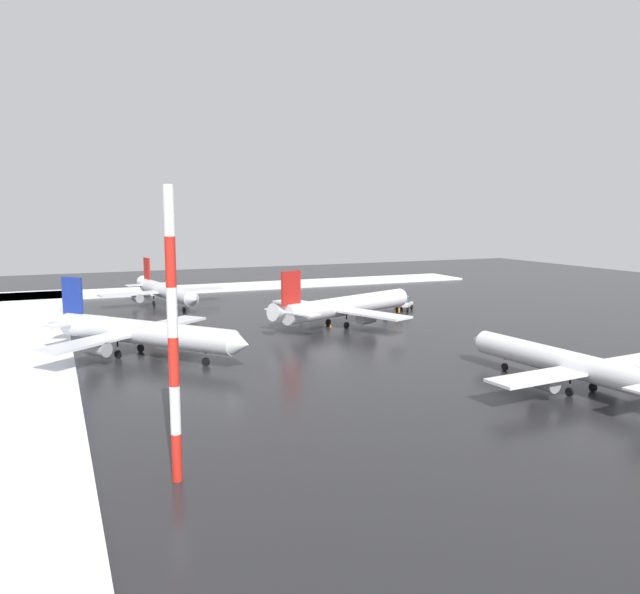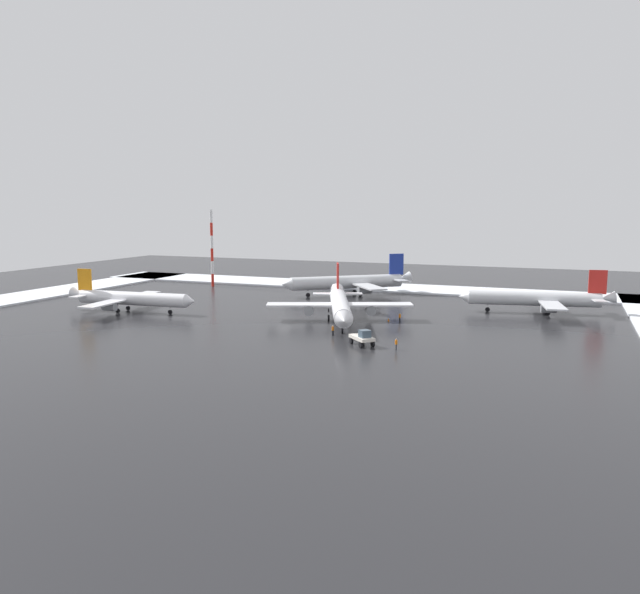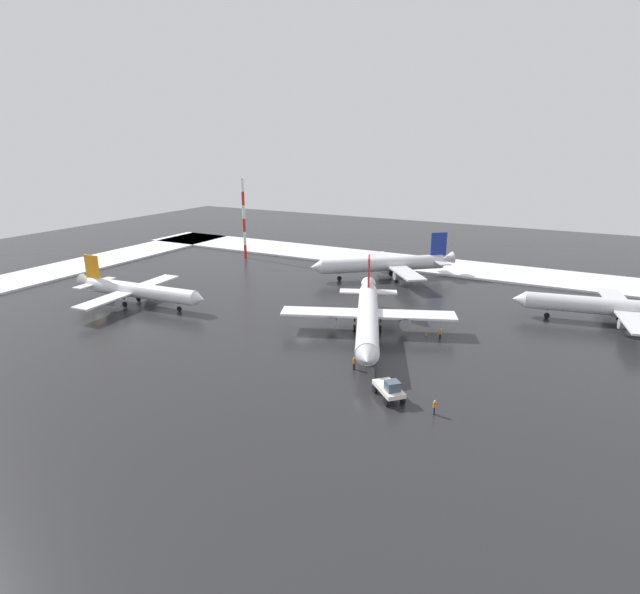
{
  "view_description": "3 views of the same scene",
  "coord_description": "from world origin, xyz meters",
  "px_view_note": "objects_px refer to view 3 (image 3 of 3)",
  "views": [
    {
      "loc": [
        78.77,
        -43.85,
        18.24
      ],
      "look_at": [
        -9.15,
        -5.94,
        5.12
      ],
      "focal_mm": 35.0,
      "sensor_mm": 36.0,
      "label": 1
    },
    {
      "loc": [
        -48.51,
        103.81,
        20.6
      ],
      "look_at": [
        -9.15,
        4.8,
        5.24
      ],
      "focal_mm": 35.0,
      "sensor_mm": 36.0,
      "label": 2
    },
    {
      "loc": [
        -37.29,
        65.16,
        27.86
      ],
      "look_at": [
        -1.24,
        -3.59,
        4.01
      ],
      "focal_mm": 28.0,
      "sensor_mm": 36.0,
      "label": 3
    }
  ],
  "objects_px": {
    "traffic_cone_mid_line": "(426,334)",
    "airplane_parked_starboard": "(386,264)",
    "airplane_distant_tail": "(368,316)",
    "airplane_foreground_jet": "(138,290)",
    "traffic_cone_near_nose": "(371,328)",
    "ground_crew_near_tug": "(354,363)",
    "ground_crew_beside_wing": "(440,333)",
    "antenna_mast": "(244,219)",
    "pushback_tug": "(390,389)",
    "ground_crew_by_nose_gear": "(435,406)",
    "airplane_far_rear": "(612,307)"
  },
  "relations": [
    {
      "from": "airplane_foreground_jet",
      "to": "traffic_cone_mid_line",
      "type": "relative_size",
      "value": 51.03
    },
    {
      "from": "pushback_tug",
      "to": "traffic_cone_mid_line",
      "type": "distance_m",
      "value": 21.33
    },
    {
      "from": "airplane_far_rear",
      "to": "ground_crew_beside_wing",
      "type": "relative_size",
      "value": 17.16
    },
    {
      "from": "airplane_distant_tail",
      "to": "airplane_foreground_jet",
      "type": "xyz_separation_m",
      "value": [
        42.39,
        5.13,
        -0.43
      ]
    },
    {
      "from": "airplane_distant_tail",
      "to": "airplane_far_rear",
      "type": "height_order",
      "value": "airplane_distant_tail"
    },
    {
      "from": "pushback_tug",
      "to": "airplane_foreground_jet",
      "type": "bearing_deg",
      "value": -147.55
    },
    {
      "from": "ground_crew_near_tug",
      "to": "antenna_mast",
      "type": "height_order",
      "value": "antenna_mast"
    },
    {
      "from": "airplane_parked_starboard",
      "to": "antenna_mast",
      "type": "height_order",
      "value": "antenna_mast"
    },
    {
      "from": "traffic_cone_near_nose",
      "to": "traffic_cone_mid_line",
      "type": "height_order",
      "value": "same"
    },
    {
      "from": "airplane_parked_starboard",
      "to": "ground_crew_near_tug",
      "type": "xyz_separation_m",
      "value": [
        -12.63,
        45.16,
        -2.2
      ]
    },
    {
      "from": "airplane_foreground_jet",
      "to": "ground_crew_by_nose_gear",
      "type": "bearing_deg",
      "value": -17.36
    },
    {
      "from": "airplane_far_rear",
      "to": "traffic_cone_near_nose",
      "type": "xyz_separation_m",
      "value": [
        33.27,
        20.25,
        -2.62
      ]
    },
    {
      "from": "ground_crew_beside_wing",
      "to": "antenna_mast",
      "type": "height_order",
      "value": "antenna_mast"
    },
    {
      "from": "ground_crew_beside_wing",
      "to": "traffic_cone_near_nose",
      "type": "bearing_deg",
      "value": -39.38
    },
    {
      "from": "pushback_tug",
      "to": "traffic_cone_mid_line",
      "type": "xyz_separation_m",
      "value": [
        1.85,
        -21.22,
        -1.01
      ]
    },
    {
      "from": "airplane_foreground_jet",
      "to": "pushback_tug",
      "type": "xyz_separation_m",
      "value": [
        -52.15,
        11.87,
        -1.47
      ]
    },
    {
      "from": "ground_crew_near_tug",
      "to": "traffic_cone_near_nose",
      "type": "relative_size",
      "value": 3.11
    },
    {
      "from": "traffic_cone_mid_line",
      "to": "ground_crew_beside_wing",
      "type": "bearing_deg",
      "value": 167.3
    },
    {
      "from": "traffic_cone_mid_line",
      "to": "airplane_parked_starboard",
      "type": "bearing_deg",
      "value": -59.02
    },
    {
      "from": "antenna_mast",
      "to": "traffic_cone_mid_line",
      "type": "distance_m",
      "value": 65.54
    },
    {
      "from": "ground_crew_near_tug",
      "to": "ground_crew_beside_wing",
      "type": "xyz_separation_m",
      "value": [
        -7.12,
        -15.48,
        0.0
      ]
    },
    {
      "from": "pushback_tug",
      "to": "ground_crew_by_nose_gear",
      "type": "relative_size",
      "value": 2.82
    },
    {
      "from": "airplane_parked_starboard",
      "to": "traffic_cone_near_nose",
      "type": "height_order",
      "value": "airplane_parked_starboard"
    },
    {
      "from": "airplane_far_rear",
      "to": "airplane_parked_starboard",
      "type": "bearing_deg",
      "value": -23.96
    },
    {
      "from": "airplane_parked_starboard",
      "to": "ground_crew_beside_wing",
      "type": "xyz_separation_m",
      "value": [
        -19.75,
        29.68,
        -2.2
      ]
    },
    {
      "from": "antenna_mast",
      "to": "airplane_distant_tail",
      "type": "bearing_deg",
      "value": 143.42
    },
    {
      "from": "airplane_distant_tail",
      "to": "pushback_tug",
      "type": "bearing_deg",
      "value": 7.79
    },
    {
      "from": "ground_crew_near_tug",
      "to": "ground_crew_beside_wing",
      "type": "relative_size",
      "value": 1.0
    },
    {
      "from": "airplane_far_rear",
      "to": "ground_crew_by_nose_gear",
      "type": "height_order",
      "value": "airplane_far_rear"
    },
    {
      "from": "airplane_distant_tail",
      "to": "airplane_far_rear",
      "type": "bearing_deg",
      "value": 103.17
    },
    {
      "from": "antenna_mast",
      "to": "traffic_cone_mid_line",
      "type": "height_order",
      "value": "antenna_mast"
    },
    {
      "from": "airplane_foreground_jet",
      "to": "ground_crew_by_nose_gear",
      "type": "relative_size",
      "value": 16.41
    },
    {
      "from": "airplane_far_rear",
      "to": "ground_crew_beside_wing",
      "type": "bearing_deg",
      "value": 30.38
    },
    {
      "from": "airplane_foreground_jet",
      "to": "ground_crew_near_tug",
      "type": "distance_m",
      "value": 45.94
    },
    {
      "from": "airplane_parked_starboard",
      "to": "ground_crew_beside_wing",
      "type": "relative_size",
      "value": 15.68
    },
    {
      "from": "ground_crew_beside_wing",
      "to": "airplane_parked_starboard",
      "type": "bearing_deg",
      "value": -100.21
    },
    {
      "from": "antenna_mast",
      "to": "pushback_tug",
      "type": "bearing_deg",
      "value": 137.71
    },
    {
      "from": "ground_crew_near_tug",
      "to": "traffic_cone_near_nose",
      "type": "distance_m",
      "value": 15.09
    },
    {
      "from": "airplane_distant_tail",
      "to": "ground_crew_near_tug",
      "type": "relative_size",
      "value": 18.14
    },
    {
      "from": "ground_crew_near_tug",
      "to": "airplane_far_rear",
      "type": "bearing_deg",
      "value": -91.47
    },
    {
      "from": "airplane_far_rear",
      "to": "ground_crew_near_tug",
      "type": "distance_m",
      "value": 45.85
    },
    {
      "from": "ground_crew_beside_wing",
      "to": "antenna_mast",
      "type": "distance_m",
      "value": 67.62
    },
    {
      "from": "pushback_tug",
      "to": "ground_crew_beside_wing",
      "type": "distance_m",
      "value": 20.73
    },
    {
      "from": "pushback_tug",
      "to": "antenna_mast",
      "type": "bearing_deg",
      "value": -177.01
    },
    {
      "from": "airplane_parked_starboard",
      "to": "pushback_tug",
      "type": "bearing_deg",
      "value": 71.94
    },
    {
      "from": "ground_crew_by_nose_gear",
      "to": "traffic_cone_near_nose",
      "type": "xyz_separation_m",
      "value": [
        15.77,
        -20.91,
        -0.7
      ]
    },
    {
      "from": "airplane_far_rear",
      "to": "airplane_distant_tail",
      "type": "bearing_deg",
      "value": 24.93
    },
    {
      "from": "airplane_far_rear",
      "to": "ground_crew_by_nose_gear",
      "type": "distance_m",
      "value": 44.77
    },
    {
      "from": "antenna_mast",
      "to": "traffic_cone_near_nose",
      "type": "xyz_separation_m",
      "value": [
        -48.0,
        33.16,
        -9.72
      ]
    },
    {
      "from": "airplane_far_rear",
      "to": "traffic_cone_mid_line",
      "type": "bearing_deg",
      "value": 26.99
    }
  ]
}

